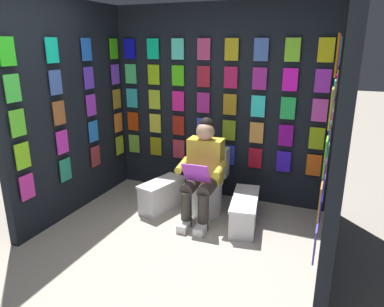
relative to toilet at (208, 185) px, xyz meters
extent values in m
plane|color=#B2A899|center=(0.08, 1.54, -0.33)|extent=(30.00, 30.00, 0.00)
cube|color=black|center=(0.08, -0.56, 0.91)|extent=(2.95, 0.10, 2.47)
cube|color=#71A834|center=(1.32, -0.47, 0.27)|extent=(0.17, 0.01, 0.26)
cube|color=#949410|center=(0.96, -0.47, 0.27)|extent=(0.17, 0.01, 0.26)
cube|color=#B93549|center=(0.61, -0.47, 0.27)|extent=(0.17, 0.01, 0.26)
cube|color=#8B30E5|center=(0.25, -0.47, 0.27)|extent=(0.17, 0.01, 0.26)
cube|color=#273BBC|center=(-0.10, -0.47, 0.27)|extent=(0.17, 0.01, 0.26)
cube|color=#A30C20|center=(-0.46, -0.47, 0.27)|extent=(0.17, 0.01, 0.26)
cube|color=#2D11D1|center=(-0.81, -0.47, 0.27)|extent=(0.17, 0.01, 0.26)
cube|color=#D1540D|center=(-1.17, -0.47, 0.27)|extent=(0.17, 0.01, 0.26)
cube|color=#B3370B|center=(1.32, -0.47, 0.60)|extent=(0.17, 0.01, 0.26)
cube|color=yellow|center=(0.96, -0.47, 0.60)|extent=(0.17, 0.01, 0.26)
cube|color=#9D1F11|center=(0.61, -0.47, 0.60)|extent=(0.17, 0.01, 0.26)
cube|color=blue|center=(0.25, -0.47, 0.60)|extent=(0.17, 0.01, 0.26)
cube|color=olive|center=(-0.10, -0.47, 0.60)|extent=(0.17, 0.01, 0.26)
cube|color=gold|center=(-0.46, -0.47, 0.60)|extent=(0.17, 0.01, 0.26)
cube|color=#810793|center=(-0.81, -0.47, 0.60)|extent=(0.17, 0.01, 0.26)
cube|color=#8CB30F|center=(-1.17, -0.47, 0.60)|extent=(0.17, 0.01, 0.26)
cube|color=#2BB1BC|center=(1.32, -0.47, 0.93)|extent=(0.17, 0.01, 0.26)
cube|color=#B3D92D|center=(0.96, -0.47, 0.93)|extent=(0.17, 0.01, 0.26)
cube|color=#EE1E92|center=(0.61, -0.47, 0.93)|extent=(0.17, 0.01, 0.26)
cube|color=#AE228D|center=(0.25, -0.47, 0.93)|extent=(0.17, 0.01, 0.26)
cube|color=#A07A1A|center=(-0.10, -0.47, 0.93)|extent=(0.17, 0.01, 0.26)
cube|color=#2EEDE5|center=(-0.46, -0.47, 0.93)|extent=(0.17, 0.01, 0.26)
cube|color=green|center=(-0.81, -0.47, 0.93)|extent=(0.17, 0.01, 0.26)
cube|color=#CB43BB|center=(-1.17, -0.47, 0.93)|extent=(0.17, 0.01, 0.26)
cube|color=#41CF6B|center=(1.32, -0.47, 1.26)|extent=(0.17, 0.01, 0.26)
cube|color=#94D313|center=(0.96, -0.47, 1.26)|extent=(0.17, 0.01, 0.26)
cube|color=#4AD516|center=(0.61, -0.47, 1.26)|extent=(0.17, 0.01, 0.26)
cube|color=#A31B30|center=(0.25, -0.47, 1.26)|extent=(0.17, 0.01, 0.26)
cube|color=#B61654|center=(-0.10, -0.47, 1.26)|extent=(0.17, 0.01, 0.26)
cube|color=#9D2193|center=(-0.46, -0.47, 1.26)|extent=(0.17, 0.01, 0.26)
cube|color=#F112D9|center=(-0.81, -0.47, 1.26)|extent=(0.17, 0.01, 0.26)
cube|color=purple|center=(-1.17, -0.47, 1.26)|extent=(0.17, 0.01, 0.26)
cube|color=#0C0EC9|center=(1.32, -0.47, 1.59)|extent=(0.17, 0.01, 0.26)
cube|color=#0CE097|center=(0.96, -0.47, 1.59)|extent=(0.17, 0.01, 0.26)
cube|color=#50EAD2|center=(0.61, -0.47, 1.59)|extent=(0.17, 0.01, 0.26)
cube|color=#BC3B72|center=(0.25, -0.47, 1.59)|extent=(0.17, 0.01, 0.26)
cube|color=#B6A317|center=(-0.10, -0.47, 1.59)|extent=(0.17, 0.01, 0.26)
cube|color=#4064BB|center=(-0.46, -0.47, 1.59)|extent=(0.17, 0.01, 0.26)
cube|color=#79D72A|center=(-0.81, -0.47, 1.59)|extent=(0.17, 0.01, 0.26)
cube|color=yellow|center=(-1.17, -0.47, 1.59)|extent=(0.17, 0.01, 0.26)
cube|color=black|center=(-1.40, 0.52, 0.91)|extent=(0.10, 2.05, 2.47)
cube|color=#C41AC0|center=(-1.32, -0.32, 0.27)|extent=(0.01, 0.17, 0.26)
cube|color=#4B57E9|center=(-1.32, 0.24, 0.27)|extent=(0.01, 0.17, 0.26)
cube|color=#1910DA|center=(-1.32, 0.80, 0.27)|extent=(0.01, 0.17, 0.26)
cube|color=#5C4DE2|center=(-1.32, 1.35, 0.27)|extent=(0.01, 0.17, 0.26)
cube|color=#5737B4|center=(-1.32, -0.32, 0.60)|extent=(0.01, 0.17, 0.26)
cube|color=green|center=(-1.32, 0.24, 0.60)|extent=(0.01, 0.17, 0.26)
cube|color=#611EA0|center=(-1.32, 0.80, 0.60)|extent=(0.01, 0.17, 0.26)
cube|color=#C18141|center=(-1.32, 1.35, 0.60)|extent=(0.01, 0.17, 0.26)
cube|color=#BD8D41|center=(-1.32, -0.32, 0.93)|extent=(0.01, 0.17, 0.26)
cube|color=#E33C85|center=(-1.32, 0.24, 0.93)|extent=(0.01, 0.17, 0.26)
cube|color=teal|center=(-1.32, 0.80, 0.93)|extent=(0.01, 0.17, 0.26)
cube|color=#5CBB2B|center=(-1.32, 1.35, 0.93)|extent=(0.01, 0.17, 0.26)
cube|color=#A9A70E|center=(-1.32, -0.32, 1.26)|extent=(0.01, 0.17, 0.26)
cube|color=#DF0C84|center=(-1.32, 0.24, 1.26)|extent=(0.01, 0.17, 0.26)
cube|color=#2FCFAE|center=(-1.32, 0.80, 1.26)|extent=(0.01, 0.17, 0.26)
cube|color=#AAA127|center=(-1.32, 1.35, 1.26)|extent=(0.01, 0.17, 0.26)
cube|color=#138D7A|center=(-1.32, -0.32, 1.59)|extent=(0.01, 0.17, 0.26)
cube|color=#199779|center=(-1.32, 0.24, 1.59)|extent=(0.01, 0.17, 0.26)
cube|color=#BC1560|center=(-1.32, 0.80, 1.59)|extent=(0.01, 0.17, 0.26)
cube|color=#9A5F0A|center=(-1.32, 1.35, 1.59)|extent=(0.01, 0.17, 0.26)
cube|color=black|center=(1.55, 0.52, 0.91)|extent=(0.10, 2.05, 2.47)
cube|color=#D730A8|center=(1.47, 1.35, 0.27)|extent=(0.01, 0.17, 0.26)
cube|color=#279676|center=(1.47, 0.80, 0.27)|extent=(0.01, 0.17, 0.26)
cube|color=#9C3537|center=(1.47, 0.24, 0.27)|extent=(0.01, 0.17, 0.26)
cube|color=#A4C72A|center=(1.47, -0.32, 0.27)|extent=(0.01, 0.17, 0.26)
cube|color=#84E220|center=(1.47, 1.35, 0.60)|extent=(0.01, 0.17, 0.26)
cube|color=#E033D0|center=(1.47, 0.80, 0.60)|extent=(0.01, 0.17, 0.26)
cube|color=#287FEE|center=(1.47, 0.24, 0.60)|extent=(0.01, 0.17, 0.26)
cube|color=orange|center=(1.47, -0.32, 0.60)|extent=(0.01, 0.17, 0.26)
cube|color=#5DDA31|center=(1.47, 1.35, 0.93)|extent=(0.01, 0.17, 0.26)
cube|color=#A76033|center=(1.47, 0.80, 0.93)|extent=(0.01, 0.17, 0.26)
cube|color=#AF37E6|center=(1.47, 0.24, 0.93)|extent=(0.01, 0.17, 0.26)
cube|color=#A87C21|center=(1.47, -0.32, 0.93)|extent=(0.01, 0.17, 0.26)
cube|color=#45DE49|center=(1.47, 1.35, 1.26)|extent=(0.01, 0.17, 0.26)
cube|color=#456AC6|center=(1.47, 0.80, 1.26)|extent=(0.01, 0.17, 0.26)
cube|color=#643AE7|center=(1.47, 0.24, 1.26)|extent=(0.01, 0.17, 0.26)
cube|color=#8237E7|center=(1.47, -0.32, 1.26)|extent=(0.01, 0.17, 0.26)
cube|color=#31E626|center=(1.47, 1.35, 1.59)|extent=(0.01, 0.17, 0.26)
cube|color=#14ECBD|center=(1.47, 0.80, 1.59)|extent=(0.01, 0.17, 0.26)
cube|color=blue|center=(1.47, 0.24, 1.59)|extent=(0.01, 0.17, 0.26)
cube|color=#41C60B|center=(1.47, -0.32, 1.59)|extent=(0.01, 0.17, 0.26)
cylinder|color=white|center=(0.00, 0.08, -0.13)|extent=(0.38, 0.38, 0.40)
cylinder|color=white|center=(0.00, 0.08, 0.09)|extent=(0.41, 0.41, 0.02)
cube|color=white|center=(0.01, -0.18, 0.25)|extent=(0.39, 0.20, 0.36)
cylinder|color=white|center=(0.00, -0.09, 0.25)|extent=(0.39, 0.08, 0.39)
cube|color=gold|center=(0.00, 0.11, 0.36)|extent=(0.41, 0.24, 0.52)
sphere|color=tan|center=(0.00, 0.14, 0.71)|extent=(0.21, 0.21, 0.21)
sphere|color=black|center=(0.00, 0.11, 0.78)|extent=(0.17, 0.17, 0.17)
cylinder|color=#38332D|center=(-0.11, 0.30, 0.11)|extent=(0.17, 0.41, 0.15)
cylinder|color=#38332D|center=(0.09, 0.31, 0.11)|extent=(0.17, 0.41, 0.15)
cylinder|color=#38332D|center=(-0.12, 0.48, -0.11)|extent=(0.12, 0.12, 0.42)
cylinder|color=#38332D|center=(0.08, 0.49, -0.11)|extent=(0.12, 0.12, 0.42)
cube|color=white|center=(-0.12, 0.54, -0.28)|extent=(0.12, 0.26, 0.09)
cube|color=white|center=(0.08, 0.55, -0.28)|extent=(0.12, 0.26, 0.09)
cylinder|color=gold|center=(-0.23, 0.28, 0.33)|extent=(0.10, 0.31, 0.13)
cylinder|color=gold|center=(0.21, 0.30, 0.33)|extent=(0.10, 0.31, 0.13)
cube|color=#AF3CD7|center=(-0.02, 0.45, 0.32)|extent=(0.30, 0.14, 0.23)
cube|color=silver|center=(-0.51, 0.20, -0.17)|extent=(0.38, 0.79, 0.31)
cube|color=white|center=(-0.51, 0.20, 0.00)|extent=(0.40, 0.82, 0.03)
cube|color=silver|center=(0.54, 0.19, -0.16)|extent=(0.40, 0.65, 0.34)
cube|color=white|center=(0.54, 0.19, 0.03)|extent=(0.42, 0.67, 0.03)
camera|label=1|loc=(-1.36, 3.80, 1.66)|focal=33.24mm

